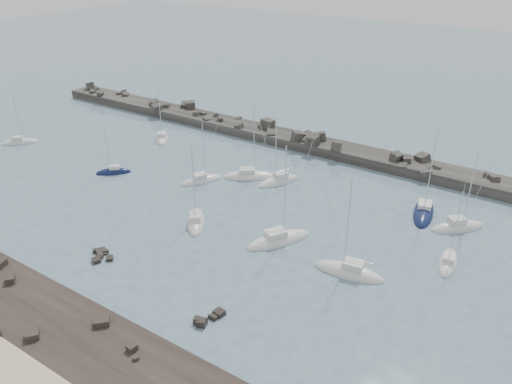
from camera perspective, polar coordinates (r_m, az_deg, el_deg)
ground at (r=70.08m, az=-9.38°, el=-4.73°), size 400.00×400.00×0.00m
rock_shelf at (r=59.35m, az=-24.06°, el=-13.83°), size 140.00×12.00×2.09m
rock_cluster_near at (r=67.64m, az=-17.24°, el=-6.98°), size 3.96×3.29×1.21m
rock_cluster_far at (r=55.22m, az=-5.72°, el=-14.36°), size 2.40×3.73×1.28m
breakwater at (r=101.21m, az=1.88°, el=6.23°), size 115.00×7.74×5.31m
sailboat_0 at (r=109.62m, az=-25.33°, el=5.12°), size 6.14×6.34×10.79m
sailboat_1 at (r=103.18m, az=-10.68°, el=6.06°), size 6.81×7.32×12.13m
sailboat_2 at (r=89.91m, az=-15.97°, el=2.18°), size 5.59×5.42×9.65m
sailboat_3 at (r=83.98m, az=-6.22°, el=1.29°), size 5.56×7.63×11.77m
sailboat_4 at (r=84.88m, az=-0.72°, el=1.77°), size 9.15×7.56×14.47m
sailboat_5 at (r=72.09m, az=-6.89°, el=-3.42°), size 6.61×7.63×12.45m
sailboat_6 at (r=83.18m, az=2.60°, el=1.19°), size 5.71×8.18×12.72m
sailboat_7 at (r=67.51m, az=2.60°, el=-5.56°), size 7.27×9.59×14.89m
sailboat_8 at (r=77.94m, az=18.59°, el=-2.27°), size 4.71×9.69×14.60m
sailboat_9 at (r=62.60m, az=10.57°, el=-9.02°), size 9.00×3.89×13.94m
sailboat_10 at (r=67.64m, az=21.09°, el=-7.57°), size 2.93×6.98×10.84m
sailboat_12 at (r=75.77m, az=22.05°, el=-3.78°), size 7.40×7.41×12.89m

